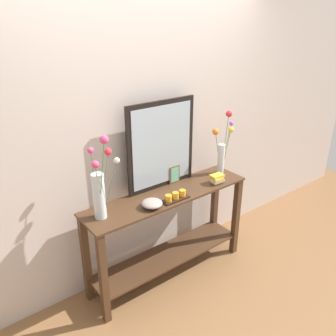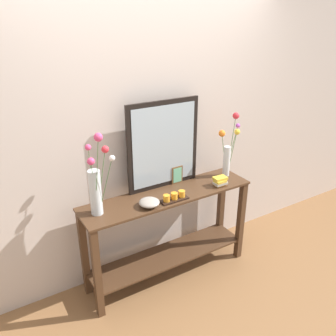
{
  "view_description": "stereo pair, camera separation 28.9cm",
  "coord_description": "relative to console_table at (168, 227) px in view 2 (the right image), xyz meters",
  "views": [
    {
      "loc": [
        -1.61,
        -2.1,
        2.26
      ],
      "look_at": [
        0.0,
        0.0,
        1.09
      ],
      "focal_mm": 37.37,
      "sensor_mm": 36.0,
      "label": 1
    },
    {
      "loc": [
        -1.37,
        -2.26,
        2.26
      ],
      "look_at": [
        0.0,
        0.0,
        1.09
      ],
      "focal_mm": 37.37,
      "sensor_mm": 36.0,
      "label": 2
    }
  ],
  "objects": [
    {
      "name": "candle_tray",
      "position": [
        -0.01,
        -0.12,
        0.36
      ],
      "size": [
        0.24,
        0.09,
        0.07
      ],
      "color": "black",
      "rests_on": "console_table"
    },
    {
      "name": "wall_back",
      "position": [
        0.0,
        0.31,
        0.84
      ],
      "size": [
        6.4,
        0.08,
        2.7
      ],
      "primitive_type": "cube",
      "color": "beige",
      "rests_on": "ground"
    },
    {
      "name": "ground_plane",
      "position": [
        0.0,
        0.0,
        -0.52
      ],
      "size": [
        7.0,
        6.0,
        0.02
      ],
      "primitive_type": "cube",
      "color": "brown"
    },
    {
      "name": "vase_right",
      "position": [
        0.69,
        0.05,
        0.59
      ],
      "size": [
        0.16,
        0.19,
        0.6
      ],
      "color": "silver",
      "rests_on": "console_table"
    },
    {
      "name": "mirror_leaning",
      "position": [
        0.05,
        0.16,
        0.72
      ],
      "size": [
        0.68,
        0.03,
        0.77
      ],
      "color": "black",
      "rests_on": "console_table"
    },
    {
      "name": "picture_frame_small",
      "position": [
        0.18,
        0.14,
        0.42
      ],
      "size": [
        0.11,
        0.01,
        0.16
      ],
      "color": "brown",
      "rests_on": "console_table"
    },
    {
      "name": "decorative_bowl",
      "position": [
        -0.23,
        -0.1,
        0.37
      ],
      "size": [
        0.17,
        0.17,
        0.06
      ],
      "color": "#9E9389",
      "rests_on": "console_table"
    },
    {
      "name": "book_stack",
      "position": [
        0.48,
        -0.1,
        0.38
      ],
      "size": [
        0.13,
        0.1,
        0.08
      ],
      "color": "orange",
      "rests_on": "console_table"
    },
    {
      "name": "tall_vase_left",
      "position": [
        -0.62,
        0.01,
        0.59
      ],
      "size": [
        0.19,
        0.25,
        0.68
      ],
      "color": "silver",
      "rests_on": "console_table"
    },
    {
      "name": "console_table",
      "position": [
        0.0,
        0.0,
        0.0
      ],
      "size": [
        1.54,
        0.38,
        0.84
      ],
      "color": "#472D1C",
      "rests_on": "ground"
    }
  ]
}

